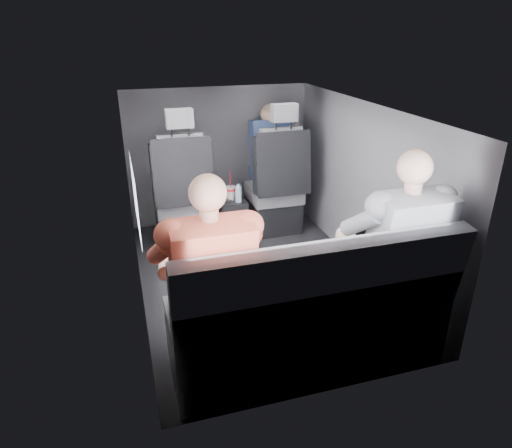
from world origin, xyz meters
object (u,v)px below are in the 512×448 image
object	(u,v)px
rear_bench	(310,322)
water_bottle	(238,194)
soda_cup	(231,192)
passenger_front_right	(270,151)
passenger_rear_left	(208,279)
passenger_rear_right	(392,249)
front_seat_left	(182,202)
front_seat_right	(276,193)
laptop_white	(210,264)
laptop_black	(372,243)
center_console	(230,215)

from	to	relation	value
rear_bench	water_bottle	distance (m)	1.78
soda_cup	water_bottle	xyz separation A→B (m)	(0.05, -0.08, 0.01)
passenger_front_right	water_bottle	bearing A→B (deg)	-137.70
passenger_rear_left	passenger_rear_right	size ratio (longest dim) A/B	0.98
front_seat_left	front_seat_right	distance (m)	0.90
water_bottle	laptop_white	world-z (taller)	laptop_white
soda_cup	water_bottle	bearing A→B (deg)	-56.50
rear_bench	soda_cup	size ratio (longest dim) A/B	5.81
laptop_black	passenger_rear_right	size ratio (longest dim) A/B	0.29
center_console	passenger_rear_left	distance (m)	1.98
center_console	front_seat_right	bearing A→B (deg)	-5.07
water_bottle	passenger_front_right	world-z (taller)	passenger_front_right
center_console	passenger_rear_right	distance (m)	1.98
water_bottle	passenger_rear_right	distance (m)	1.76
front_seat_left	soda_cup	size ratio (longest dim) A/B	4.59
front_seat_right	soda_cup	distance (m)	0.47
laptop_white	passenger_front_right	size ratio (longest dim) A/B	0.57
front_seat_right	passenger_rear_right	bearing A→B (deg)	-86.68
water_bottle	passenger_rear_left	xyz separation A→B (m)	(-0.61, -1.67, 0.16)
laptop_white	center_console	bearing A→B (deg)	72.77
laptop_white	soda_cup	bearing A→B (deg)	72.09
rear_bench	center_console	bearing A→B (deg)	90.00
water_bottle	passenger_rear_left	bearing A→B (deg)	-109.96
laptop_black	front_seat_left	bearing A→B (deg)	119.54
passenger_rear_left	water_bottle	bearing A→B (deg)	70.04
soda_cup	water_bottle	world-z (taller)	soda_cup
laptop_black	rear_bench	bearing A→B (deg)	-155.44
front_seat_left	passenger_rear_left	distance (m)	1.83
passenger_rear_right	passenger_front_right	bearing A→B (deg)	92.23
rear_bench	passenger_rear_right	bearing A→B (deg)	9.64
rear_bench	laptop_black	size ratio (longest dim) A/B	4.25
laptop_black	passenger_front_right	bearing A→B (deg)	90.72
front_seat_right	passenger_front_right	bearing A→B (deg)	84.58
passenger_front_right	rear_bench	bearing A→B (deg)	-102.39
laptop_black	center_console	bearing A→B (deg)	106.22
soda_cup	laptop_white	xyz separation A→B (m)	(-0.51, -1.58, 0.16)
passenger_rear_right	front_seat_right	bearing A→B (deg)	93.32
center_console	laptop_white	distance (m)	1.81
soda_cup	laptop_black	bearing A→B (deg)	-72.56
center_console	front_seat_left	bearing A→B (deg)	-174.93
front_seat_left	water_bottle	bearing A→B (deg)	-15.35
front_seat_left	passenger_rear_right	xyz separation A→B (m)	(1.00, -1.81, 0.25)
front_seat_left	passenger_rear_left	size ratio (longest dim) A/B	1.01
rear_bench	laptop_white	distance (m)	0.67
center_console	rear_bench	bearing A→B (deg)	-90.00
front_seat_right	laptop_black	bearing A→B (deg)	-88.33
rear_bench	laptop_black	bearing A→B (deg)	24.56
passenger_front_right	laptop_black	bearing A→B (deg)	-89.28
front_seat_right	soda_cup	xyz separation A→B (m)	(-0.46, -0.06, 0.07)
soda_cup	passenger_rear_right	distance (m)	1.85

